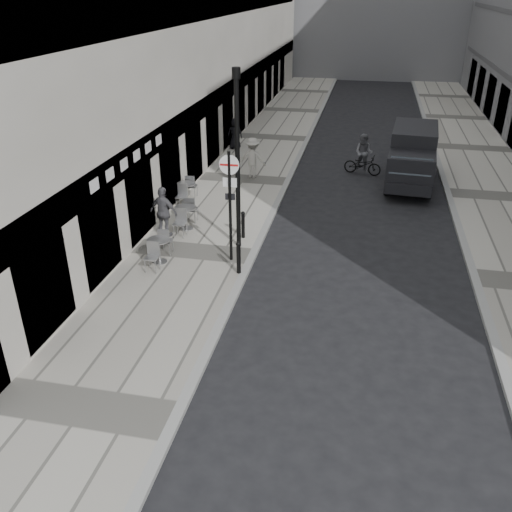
% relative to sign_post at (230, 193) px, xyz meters
% --- Properties ---
extents(sidewalk, '(4.00, 60.00, 0.12)m').
position_rel_sign_post_xyz_m(sidewalk, '(-1.40, 8.00, -2.36)').
color(sidewalk, '#ACA89B').
rests_on(sidewalk, ground).
extents(far_sidewalk, '(4.00, 60.00, 0.12)m').
position_rel_sign_post_xyz_m(far_sidewalk, '(9.60, 8.00, -2.36)').
color(far_sidewalk, '#ACA89B').
rests_on(far_sidewalk, ground).
extents(sign_post, '(0.62, 0.10, 3.59)m').
position_rel_sign_post_xyz_m(sign_post, '(0.00, 0.00, 0.00)').
color(sign_post, black).
rests_on(sign_post, sidewalk).
extents(lamppost, '(0.26, 0.26, 5.83)m').
position_rel_sign_post_xyz_m(lamppost, '(0.00, 1.07, 0.94)').
color(lamppost, black).
rests_on(lamppost, sidewalk).
extents(bollard_near, '(0.13, 0.13, 0.99)m').
position_rel_sign_post_xyz_m(bollard_near, '(0.45, -0.84, -1.81)').
color(bollard_near, black).
rests_on(bollard_near, sidewalk).
extents(bollard_far, '(0.12, 0.12, 0.92)m').
position_rel_sign_post_xyz_m(bollard_far, '(0.00, 1.73, -1.84)').
color(bollard_far, black).
rests_on(bollard_far, sidewalk).
extents(panel_van, '(2.32, 5.30, 2.43)m').
position_rel_sign_post_xyz_m(panel_van, '(6.02, 9.24, -1.05)').
color(panel_van, black).
rests_on(panel_van, ground).
extents(cyclist, '(1.87, 1.03, 1.92)m').
position_rel_sign_post_xyz_m(cyclist, '(3.88, 10.14, -1.67)').
color(cyclist, black).
rests_on(cyclist, ground).
extents(pedestrian_a, '(1.15, 0.69, 1.83)m').
position_rel_sign_post_xyz_m(pedestrian_a, '(-2.72, 1.27, -1.39)').
color(pedestrian_a, '#555459').
rests_on(pedestrian_a, sidewalk).
extents(pedestrian_b, '(1.22, 0.75, 1.84)m').
position_rel_sign_post_xyz_m(pedestrian_b, '(-1.06, 8.28, -1.38)').
color(pedestrian_b, '#B2AEA4').
rests_on(pedestrian_b, sidewalk).
extents(pedestrian_c, '(0.92, 0.74, 1.62)m').
position_rel_sign_post_xyz_m(pedestrian_c, '(-3.00, 12.83, -1.49)').
color(pedestrian_c, black).
rests_on(pedestrian_c, sidewalk).
extents(cafe_table_near, '(0.78, 1.76, 1.00)m').
position_rel_sign_post_xyz_m(cafe_table_near, '(-2.20, 2.04, -1.79)').
color(cafe_table_near, '#AAABAD').
rests_on(cafe_table_near, sidewalk).
extents(cafe_table_mid, '(0.76, 1.71, 0.97)m').
position_rel_sign_post_xyz_m(cafe_table_mid, '(-3.00, 4.58, -1.81)').
color(cafe_table_mid, '#ADADB0').
rests_on(cafe_table_mid, sidewalk).
extents(cafe_table_far, '(0.74, 1.66, 0.95)m').
position_rel_sign_post_xyz_m(cafe_table_far, '(-2.20, -0.65, -1.82)').
color(cafe_table_far, '#A3A4A5').
rests_on(cafe_table_far, sidewalk).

